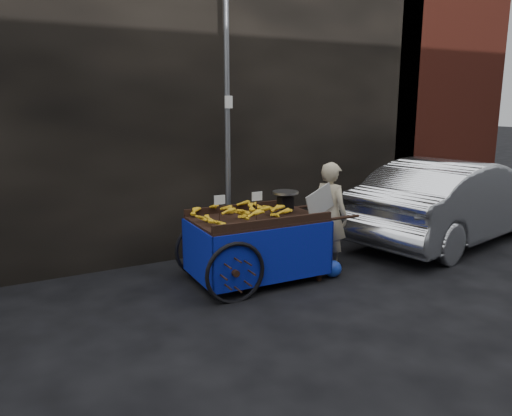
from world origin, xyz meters
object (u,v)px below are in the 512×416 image
plastic_bag (333,269)px  vendor (330,215)px  banana_cart (253,224)px  parked_car (455,200)px

plastic_bag → vendor: bearing=61.0°
banana_cart → vendor: 1.25m
banana_cart → vendor: (1.25, -0.05, -0.01)m
vendor → plastic_bag: size_ratio=6.00×
banana_cart → vendor: size_ratio=1.53×
vendor → parked_car: (2.78, 0.11, -0.07)m
plastic_bag → parked_car: parked_car is taller
plastic_bag → parked_car: 3.09m
banana_cart → parked_car: parked_car is taller
banana_cart → plastic_bag: (1.04, -0.42, -0.67)m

